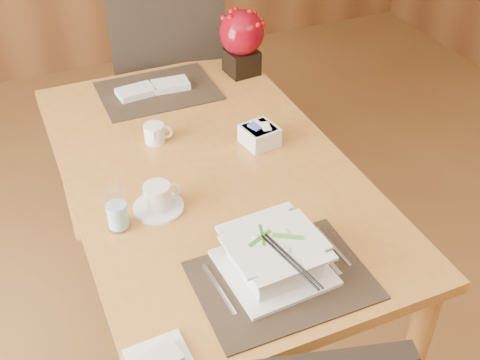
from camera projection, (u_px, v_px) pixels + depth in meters
name	position (u px, v px, depth m)	size (l,w,h in m)	color
dining_table	(209.00, 190.00, 2.04)	(0.90, 1.50, 0.75)	#B07531
placemat_near	(282.00, 280.00, 1.57)	(0.45, 0.33, 0.01)	black
placemat_far	(158.00, 91.00, 2.38)	(0.45, 0.33, 0.01)	black
soup_setting	(274.00, 256.00, 1.57)	(0.28, 0.28, 0.11)	silver
coffee_cup	(158.00, 199.00, 1.79)	(0.15, 0.15, 0.09)	silver
water_glass	(116.00, 206.00, 1.70)	(0.07, 0.07, 0.15)	white
creamer_jug	(154.00, 133.00, 2.08)	(0.09, 0.09, 0.07)	silver
sugar_caddy	(260.00, 135.00, 2.07)	(0.11, 0.11, 0.07)	silver
berry_decor	(242.00, 39.00, 2.41)	(0.18, 0.18, 0.27)	black
napkins_far	(156.00, 88.00, 2.36)	(0.28, 0.10, 0.03)	silver
far_chair	(169.00, 76.00, 2.78)	(0.60, 0.60, 1.08)	black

